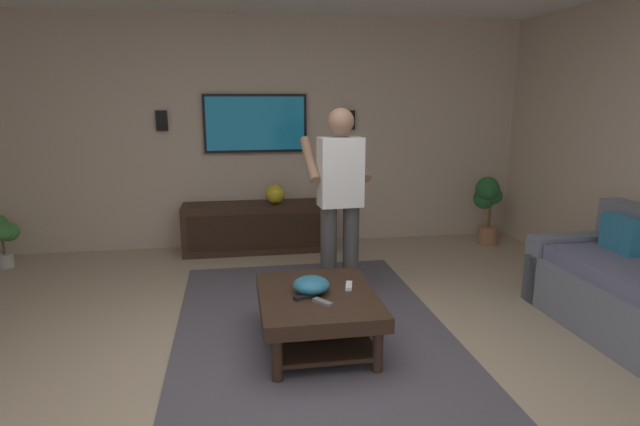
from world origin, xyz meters
name	(u,v)px	position (x,y,z in m)	size (l,w,h in m)	color
ground_plane	(292,382)	(0.00, 0.00, 0.00)	(7.52, 7.52, 0.00)	tan
wall_back_tv	(259,134)	(3.19, 0.00, 1.31)	(0.10, 6.45, 2.62)	#BCA893
area_rug	(313,333)	(0.64, -0.23, 0.01)	(3.20, 2.03, 0.01)	#514C56
coffee_table	(317,307)	(0.44, -0.23, 0.30)	(1.00, 0.80, 0.40)	#332116
media_console	(259,227)	(2.85, 0.04, 0.28)	(0.45, 1.70, 0.55)	#332116
tv	(256,123)	(3.09, 0.04, 1.43)	(0.05, 1.16, 0.65)	black
person_standing	(340,193)	(1.34, -0.57, 0.93)	(0.56, 0.56, 1.64)	#3F3F3F
potted_plant_tall	(488,202)	(2.70, -2.65, 0.51)	(0.33, 0.33, 0.81)	#9E6B4C
potted_plant_short	(3,234)	(2.67, 2.65, 0.36)	(0.28, 0.29, 0.55)	#B7B2A8
bowl	(311,285)	(0.46, -0.19, 0.46)	(0.25, 0.25, 0.11)	teal
remote_white	(349,286)	(0.51, -0.47, 0.41)	(0.15, 0.04, 0.02)	white
remote_black	(304,297)	(0.36, -0.13, 0.41)	(0.15, 0.04, 0.02)	black
remote_grey	(323,302)	(0.24, -0.24, 0.41)	(0.15, 0.04, 0.02)	slate
vase_round	(275,194)	(2.82, -0.14, 0.66)	(0.22, 0.22, 0.22)	gold
wall_speaker_left	(350,120)	(3.11, -1.05, 1.46)	(0.06, 0.12, 0.22)	black
wall_speaker_right	(162,121)	(3.11, 1.07, 1.47)	(0.06, 0.12, 0.22)	black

